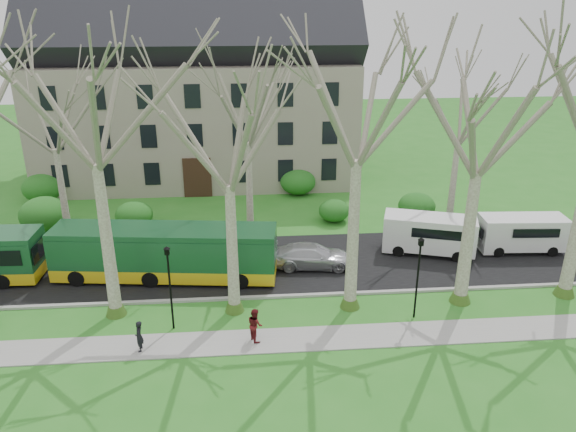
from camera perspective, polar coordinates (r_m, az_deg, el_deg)
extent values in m
plane|color=#2B7822|center=(29.23, 0.60, -9.71)|extent=(120.00, 120.00, 0.00)
cube|color=gray|center=(27.12, 1.10, -12.41)|extent=(70.00, 2.00, 0.06)
cube|color=black|center=(34.00, -0.26, -4.83)|extent=(80.00, 8.00, 0.06)
cube|color=#A5A39E|center=(30.48, 0.34, -8.13)|extent=(80.00, 0.25, 0.14)
cube|color=gray|center=(49.99, -8.96, 9.71)|extent=(26.00, 12.00, 10.00)
cylinder|color=black|center=(27.49, -11.84, -7.59)|extent=(0.10, 0.10, 4.00)
cube|color=black|center=(26.52, -12.20, -3.54)|extent=(0.22, 0.22, 0.30)
cylinder|color=black|center=(28.51, 12.99, -6.56)|extent=(0.10, 0.10, 4.00)
cube|color=black|center=(27.58, 13.36, -2.63)|extent=(0.22, 0.22, 0.30)
ellipsoid|color=#205518|center=(41.75, -23.49, -0.06)|extent=(2.60, 2.60, 2.00)
ellipsoid|color=#205518|center=(40.20, -15.38, 0.20)|extent=(2.60, 2.60, 2.00)
ellipsoid|color=#205518|center=(39.98, 4.72, 0.83)|extent=(2.60, 2.60, 2.00)
ellipsoid|color=#205518|center=(41.36, 12.95, 1.06)|extent=(2.60, 2.60, 2.00)
ellipsoid|color=#205518|center=(47.74, -23.65, 2.55)|extent=(2.60, 2.60, 2.00)
ellipsoid|color=#205518|center=(45.33, 1.01, 3.47)|extent=(2.60, 2.60, 2.00)
imported|color=silver|center=(33.29, 2.49, -4.07)|extent=(4.96, 2.39, 1.39)
imported|color=black|center=(26.79, -14.89, -11.72)|extent=(0.39, 0.57, 1.50)
imported|color=#591418|center=(26.65, -3.36, -10.95)|extent=(0.88, 0.97, 1.64)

